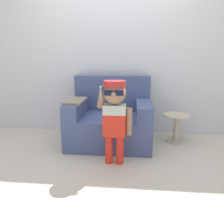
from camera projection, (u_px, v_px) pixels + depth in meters
The scene contains 5 objects.
ground_plane at pixel (110, 145), 3.02m from camera, with size 10.00×10.00×0.00m, color beige.
wall_back at pixel (114, 49), 3.30m from camera, with size 10.00×0.05×2.60m.
armchair at pixel (110, 120), 3.08m from camera, with size 1.13×0.89×0.92m.
person_child at pixel (115, 110), 2.35m from camera, with size 0.38×0.29×0.94m.
side_table at pixel (176, 125), 3.08m from camera, with size 0.37×0.37×0.41m.
Camera 1 is at (0.30, -2.81, 1.16)m, focal length 35.00 mm.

